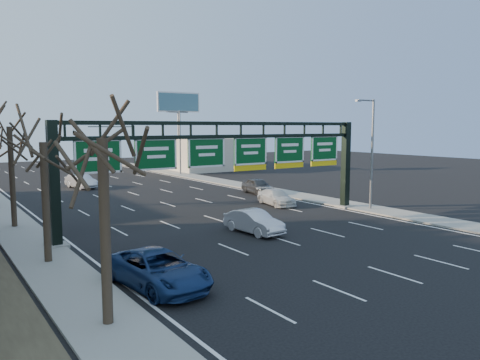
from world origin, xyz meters
TOP-DOWN VIEW (x-y plane):
  - ground at (0.00, 0.00)m, footprint 160.00×160.00m
  - sidewalk_left at (-12.80, 20.00)m, footprint 3.00×120.00m
  - sidewalk_right at (12.80, 20.00)m, footprint 3.00×120.00m
  - lane_markings at (0.00, 20.00)m, footprint 21.60×120.00m
  - sign_gantry at (0.16, 8.00)m, footprint 24.60×1.20m
  - building_right_distant at (20.00, 50.00)m, footprint 12.00×20.00m
  - tree_near at (-12.80, -4.00)m, footprint 3.60×3.60m
  - tree_gantry at (-12.80, 5.00)m, footprint 3.60×3.60m
  - tree_mid at (-12.80, 15.00)m, footprint 3.60×3.60m
  - streetlight_near at (12.47, 6.00)m, footprint 2.15×0.22m
  - streetlight_far at (12.47, 40.00)m, footprint 2.15×0.22m
  - billboard_right at (15.00, 44.98)m, footprint 7.00×0.50m
  - traffic_signal_mast at (5.69, 55.00)m, footprint 10.16×0.54m
  - car_blue_suv at (-9.74, -1.34)m, footprint 3.33×5.95m
  - car_silver_sedan at (-0.33, 4.61)m, footprint 1.94×4.63m
  - car_white_wagon at (7.74, 12.33)m, footprint 2.61×4.87m
  - car_grey_far at (10.50, 18.74)m, footprint 2.47×4.83m
  - car_silver_distant at (-3.16, 33.37)m, footprint 2.57×5.05m

SIDE VIEW (x-z plane):
  - ground at x=0.00m, z-range 0.00..0.00m
  - lane_markings at x=0.00m, z-range 0.00..0.01m
  - sidewalk_left at x=-12.80m, z-range 0.00..0.12m
  - sidewalk_right at x=12.80m, z-range 0.00..0.12m
  - car_white_wagon at x=7.74m, z-range 0.00..1.34m
  - car_silver_sedan at x=-0.33m, z-range 0.00..1.49m
  - car_blue_suv at x=-9.74m, z-range 0.00..1.57m
  - car_grey_far at x=10.50m, z-range 0.00..1.57m
  - car_silver_distant at x=-3.16m, z-range 0.00..1.59m
  - building_right_distant at x=20.00m, z-range 0.00..5.00m
  - sign_gantry at x=0.16m, z-range 1.03..8.23m
  - streetlight_near at x=12.47m, z-range 0.58..9.58m
  - streetlight_far at x=12.47m, z-range 0.58..9.58m
  - traffic_signal_mast at x=5.69m, z-range 2.00..9.00m
  - tree_gantry at x=-12.80m, z-range 2.87..11.35m
  - tree_near at x=-12.80m, z-range 3.05..11.91m
  - tree_mid at x=-12.80m, z-range 3.23..12.47m
  - billboard_right at x=15.00m, z-range 3.06..15.06m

